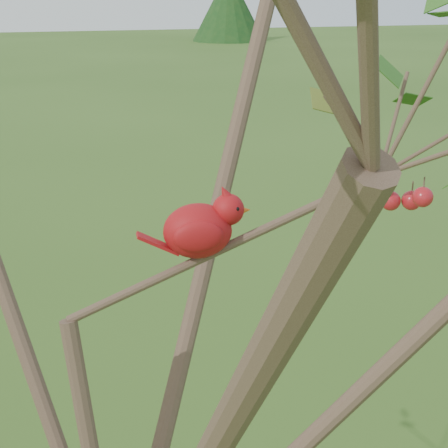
# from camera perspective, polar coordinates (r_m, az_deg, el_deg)

# --- Properties ---
(crabapple_tree) EXTENTS (2.35, 2.05, 2.95)m
(crabapple_tree) POSITION_cam_1_polar(r_m,az_deg,el_deg) (1.15, -9.32, -2.63)
(crabapple_tree) COLOR #443024
(crabapple_tree) RESTS_ON ground
(cardinal) EXTENTS (0.22, 0.12, 0.15)m
(cardinal) POSITION_cam_1_polar(r_m,az_deg,el_deg) (1.28, -1.88, -0.31)
(cardinal) COLOR #9F0D1A
(cardinal) RESTS_ON ground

